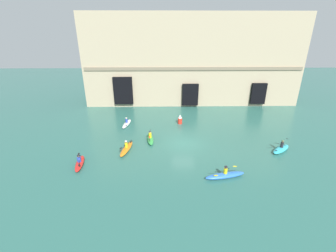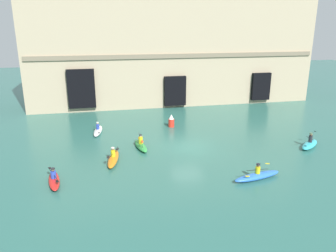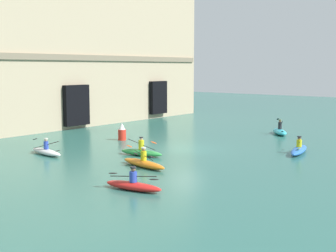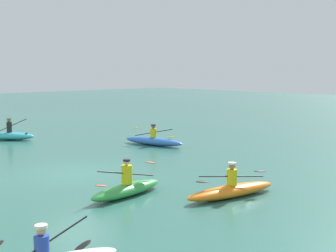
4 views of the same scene
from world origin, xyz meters
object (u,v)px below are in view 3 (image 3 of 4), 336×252
kayak_white (46,151)px  kayak_red (133,185)px  kayak_green (141,152)px  kayak_orange (144,163)px  kayak_blue (299,150)px  kayak_cyan (280,131)px  marker_buoy (122,132)px

kayak_white → kayak_red: 10.27m
kayak_green → kayak_red: bearing=-58.2°
kayak_orange → kayak_blue: 10.35m
kayak_orange → kayak_cyan: kayak_cyan is taller
kayak_green → marker_buoy: bearing=137.1°
kayak_white → kayak_orange: kayak_orange is taller
kayak_blue → kayak_white: bearing=117.7°
kayak_cyan → kayak_red: bearing=-32.0°
kayak_red → marker_buoy: marker_buoy is taller
kayak_white → kayak_blue: kayak_blue is taller
kayak_white → kayak_red: (-2.84, -9.87, 0.02)m
kayak_green → kayak_red: 8.03m
kayak_green → marker_buoy: 6.43m
kayak_red → kayak_green: bearing=-59.6°
kayak_red → marker_buoy: bearing=-52.8°
kayak_red → kayak_white: bearing=-24.7°
kayak_blue → marker_buoy: bearing=91.1°
kayak_cyan → marker_buoy: size_ratio=2.16×
kayak_white → marker_buoy: bearing=101.4°
kayak_blue → kayak_cyan: bearing=20.7°
kayak_orange → kayak_cyan: bearing=98.7°
kayak_cyan → kayak_green: bearing=-49.9°
kayak_green → kayak_red: (-6.24, -5.06, -0.01)m
kayak_white → kayak_blue: (10.12, -12.04, 0.02)m
kayak_blue → kayak_cyan: kayak_cyan is taller
kayak_white → kayak_red: size_ratio=1.11×
kayak_white → kayak_green: kayak_green is taller
kayak_orange → marker_buoy: 9.64m
kayak_blue → kayak_red: kayak_blue is taller
kayak_green → kayak_blue: bearing=35.6°
kayak_red → kayak_cyan: bearing=-91.9°
kayak_white → kayak_cyan: size_ratio=1.18×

